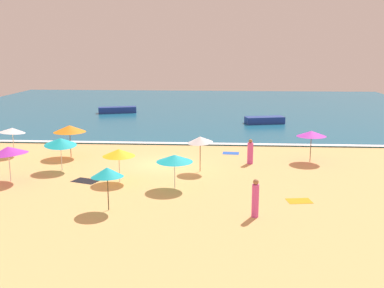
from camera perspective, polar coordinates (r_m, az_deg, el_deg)
name	(u,v)px	position (r m, az deg, el deg)	size (l,w,h in m)	color
ground_plane	(163,164)	(30.58, -3.59, -2.53)	(60.00, 60.00, 0.00)	#E5B26B
ocean_water	(191,108)	(57.98, -0.14, 4.55)	(60.00, 44.00, 0.10)	#196084
wave_breaker_foam	(173,143)	(36.65, -2.37, 0.12)	(57.00, 0.70, 0.01)	white
beach_umbrella_0	(119,153)	(26.55, -9.12, -1.07)	(2.45, 2.45, 1.95)	silver
beach_umbrella_1	(60,142)	(29.78, -16.11, 0.28)	(2.80, 2.81, 2.20)	silver
beach_umbrella_2	(8,151)	(28.26, -21.96, -0.76)	(2.92, 2.89, 2.21)	silver
beach_umbrella_3	(311,134)	(31.83, 14.70, 1.26)	(2.82, 2.82, 2.15)	#4C3823
beach_umbrella_4	(107,172)	(22.01, -10.55, -3.48)	(2.03, 2.04, 2.17)	#4C3823
beach_umbrella_5	(175,158)	(25.02, -2.19, -1.79)	(2.16, 2.17, 1.93)	silver
beach_umbrella_6	(12,130)	(35.05, -21.53, 1.60)	(2.56, 2.56, 2.09)	silver
beach_umbrella_7	(200,140)	(28.34, 1.03, 0.55)	(2.21, 2.20, 2.30)	#4C3823
beach_umbrella_8	(70,129)	(33.30, -15.05, 1.86)	(2.86, 2.85, 2.27)	#4C3823
beachgoer_0	(255,199)	(21.28, 7.91, -6.81)	(0.34, 0.34, 1.81)	#D84CA5
beachgoer_3	(250,152)	(30.72, 7.29, -1.04)	(0.53, 0.53, 1.68)	#D84CA5
beach_towel_0	(86,181)	(27.51, -13.14, -4.51)	(1.73, 1.42, 0.01)	black
beach_towel_3	(299,201)	(24.06, 13.23, -6.94)	(1.35, 1.03, 0.01)	orange
beach_towel_4	(231,153)	(33.72, 4.87, -1.15)	(1.26, 0.97, 0.01)	blue
small_boat_0	(265,120)	(46.49, 9.05, 2.98)	(4.08, 2.21, 0.68)	navy
small_boat_1	(117,110)	(53.92, -9.31, 4.23)	(4.45, 2.37, 0.70)	navy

